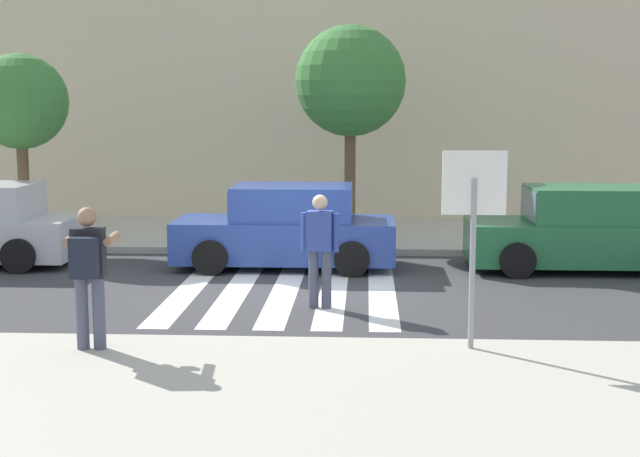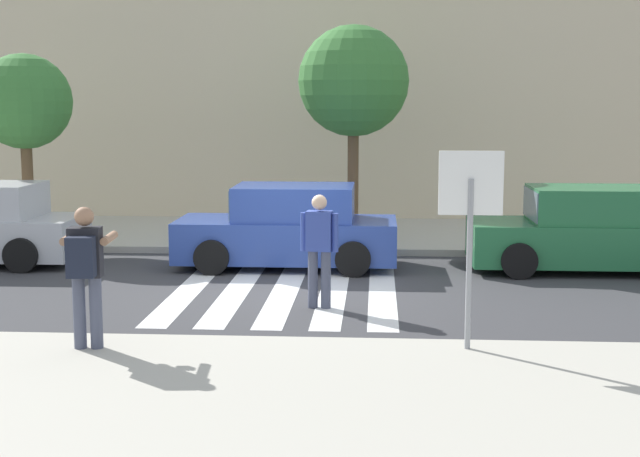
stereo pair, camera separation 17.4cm
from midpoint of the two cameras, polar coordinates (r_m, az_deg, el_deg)
The scene contains 16 objects.
ground_plane at distance 14.57m, azimuth -1.97°, elevation -4.15°, with size 120.00×120.00×0.00m, color #38383A.
sidewalk_near at distance 8.64m, azimuth -6.10°, elevation -12.49°, with size 60.00×6.00×0.14m, color #B2AD9E.
sidewalk_far at distance 20.44m, azimuth -0.32°, elevation -0.37°, with size 60.00×4.80×0.14m, color #B2AD9E.
building_facade_far at distance 24.60m, azimuth 0.40°, elevation 7.94°, with size 56.00×4.00×6.00m, color beige.
crosswalk_stripe_0 at distance 15.00m, azimuth -8.00°, elevation -3.85°, with size 0.44×5.20×0.01m, color silver.
crosswalk_stripe_1 at distance 14.86m, azimuth -4.97°, elevation -3.92°, with size 0.44×5.20×0.01m, color silver.
crosswalk_stripe_2 at distance 14.76m, azimuth -1.89°, elevation -3.97°, with size 0.44×5.20×0.01m, color silver.
crosswalk_stripe_3 at distance 14.71m, azimuth 1.22°, elevation -4.02°, with size 0.44×5.20×0.01m, color silver.
crosswalk_stripe_4 at distance 14.69m, azimuth 4.34°, elevation -4.05°, with size 0.44×5.20×0.01m, color silver.
stop_sign at distance 10.71m, azimuth 10.06°, elevation 1.42°, with size 0.76×0.08×2.39m.
photographer_with_backpack at distance 10.97m, azimuth -14.35°, elevation -2.28°, with size 0.63×0.88×1.72m.
pedestrian_crossing at distance 13.35m, azimuth 0.33°, elevation -1.03°, with size 0.57×0.29×1.72m.
parked_car_blue at distance 16.71m, azimuth -1.70°, elevation -0.03°, with size 4.10×1.92×1.55m.
parked_car_green at distance 17.09m, azimuth 16.87°, elevation -0.20°, with size 4.10×1.92×1.55m.
street_tree_west at distance 19.95m, azimuth -18.17°, elevation 7.66°, with size 2.01×2.01×3.96m.
street_tree_center at distance 19.32m, azimuth 2.42°, elevation 9.36°, with size 2.38×2.38×4.58m.
Camera 2 is at (1.50, -14.16, 3.11)m, focal length 50.00 mm.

